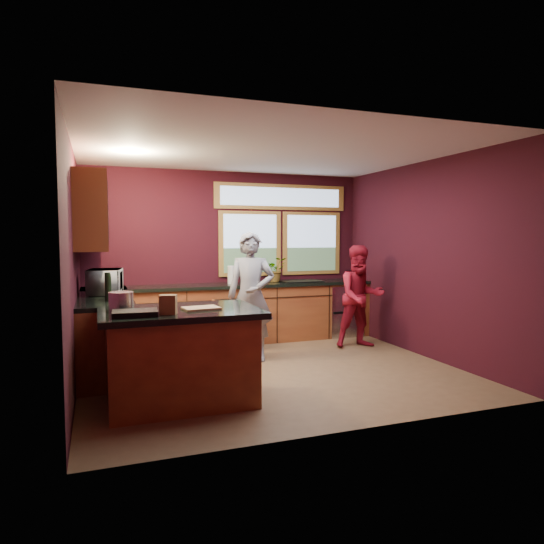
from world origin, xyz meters
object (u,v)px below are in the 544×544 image
island (181,356)px  stock_pot (121,301)px  person_grey (251,296)px  person_red (361,296)px  cutting_board (201,308)px

island → stock_pot: bearing=164.7°
person_grey → stock_pot: size_ratio=7.20×
person_red → person_grey: bearing=-168.2°
person_grey → cutting_board: size_ratio=4.94×
island → stock_pot: (-0.55, 0.15, 0.56)m
cutting_board → stock_pot: stock_pot is taller
cutting_board → stock_pot: (-0.75, 0.20, 0.08)m
person_grey → person_red: 1.79m
island → stock_pot: stock_pot is taller
island → person_red: 3.35m
person_grey → stock_pot: 2.12m
person_red → cutting_board: 3.19m
stock_pot → cutting_board: bearing=-14.9°
person_grey → person_red: size_ratio=1.13×
stock_pot → island: bearing=-15.3°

